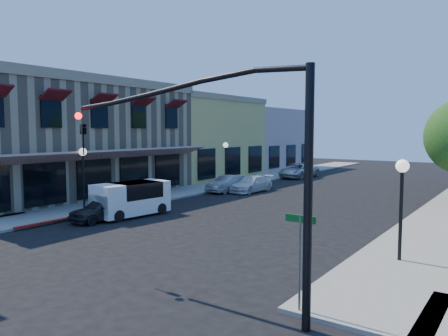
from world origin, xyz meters
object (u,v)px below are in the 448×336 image
Objects in this scene: parked_car_a at (102,209)px; parked_car_c at (251,184)px; street_name_sign at (300,247)px; parked_car_b at (228,184)px; lamppost_right_near at (402,184)px; white_van at (131,197)px; lamppost_left_near at (83,163)px; parked_car_d at (299,171)px; lamppost_left_far at (226,152)px; signal_mast_arm at (229,149)px.

parked_car_c is (0.76, 13.12, 0.00)m from parked_car_a.
parked_car_b is at bearing 129.20° from street_name_sign.
white_van is at bearing 178.01° from lamppost_right_near.
parked_car_a is at bearing -20.93° from lamppost_left_near.
parked_car_b is 0.76× the size of parked_car_d.
parked_car_b is (2.30, -3.00, -2.12)m from lamppost_left_far.
lamppost_left_far is at bearing 102.60° from parked_car_a.
parked_car_a is 0.70× the size of parked_car_d.
lamppost_left_near reaches higher than parked_car_d.
lamppost_left_near is 3.72m from white_van.
parked_car_b is at bearing -141.74° from parked_car_c.
lamppost_left_near reaches higher than parked_car_c.
street_name_sign is 5.98m from lamppost_right_near.
parked_car_c is (3.70, -2.00, -2.15)m from lamppost_left_far.
parked_car_a is 0.92× the size of parked_car_b.
lamppost_left_near is at bearing 180.00° from lamppost_right_near.
lamppost_left_far is 14.02m from white_van.
parked_car_b is (-0.97, 10.52, -0.42)m from white_van.
parked_car_d reaches higher than parked_car_a.
lamppost_left_far is 0.96× the size of parked_car_b.
parked_car_a is at bearing 160.30° from street_name_sign.
lamppost_left_near is 0.88× the size of parked_car_c.
lamppost_right_near reaches higher than parked_car_c.
white_van is 22.58m from parked_car_d.
lamppost_left_near is 1.00× the size of lamppost_left_far.
parked_car_b reaches higher than parked_car_c.
street_name_sign is 21.66m from parked_car_c.
parked_car_b is 1.72m from parked_car_c.
street_name_sign is 14.21m from white_van.
parked_car_a is (2.94, -15.12, -2.15)m from lamppost_left_far.
parked_car_a is 12.14m from parked_car_b.
lamppost_left_near is 12.74m from parked_car_c.
parked_car_c is at bearing 88.29° from parked_car_a.
lamppost_left_far is 0.85× the size of white_van.
white_van is (-12.73, 6.28, -0.67)m from street_name_sign.
street_name_sign is 17.05m from lamppost_left_near.
lamppost_right_near is 0.88× the size of parked_car_c.
lamppost_left_far is 4.33m from parked_car_b.
signal_mast_arm is at bearing -57.34° from parked_car_c.
parked_car_d is at bearing 93.12° from parked_car_a.
lamppost_left_far reaches higher than white_van.
street_name_sign is 0.67× the size of parked_car_b.
signal_mast_arm is at bearing -156.80° from street_name_sign.
lamppost_right_near reaches higher than parked_car_a.
signal_mast_arm reaches higher than parked_car_b.
lamppost_right_near is 0.85× the size of white_van.
signal_mast_arm reaches higher than parked_car_c.
parked_car_d is (-13.70, 28.84, -1.01)m from street_name_sign.
parked_car_b is (-0.64, 12.12, 0.03)m from parked_car_a.
lamppost_left_far is 4.72m from parked_car_c.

